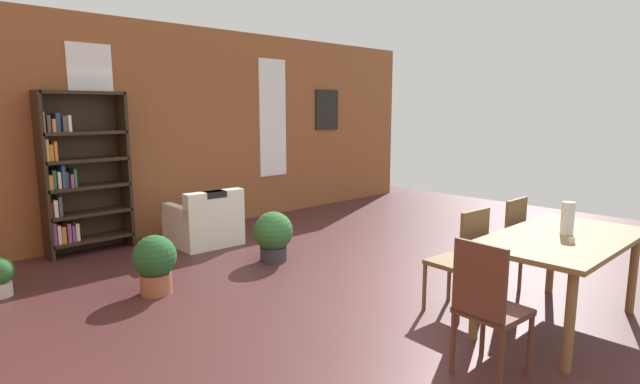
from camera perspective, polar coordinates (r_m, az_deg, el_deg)
ground_plane at (r=5.08m, az=9.50°, el=-11.30°), size 10.79×10.79×0.00m
back_wall_brick at (r=7.73m, az=-14.22°, el=6.90°), size 9.30×0.12×2.96m
window_pane_0 at (r=7.05m, az=-24.34°, el=7.34°), size 0.55×0.02×1.93m
window_pane_1 at (r=8.49m, az=-5.40°, el=8.35°), size 0.55×0.02×1.93m
dining_table at (r=4.57m, az=25.79°, el=-5.65°), size 1.67×0.90×0.76m
vase_on_table at (r=4.59m, az=26.32°, el=-2.70°), size 0.10×0.10×0.27m
tealight_candle_0 at (r=4.34m, az=26.71°, el=-4.94°), size 0.04×0.04×0.04m
tealight_candle_1 at (r=5.00m, az=26.02°, el=-3.13°), size 0.04×0.04×0.04m
dining_chair_far_left at (r=4.55m, az=15.85°, el=-7.19°), size 0.43×0.43×0.95m
dining_chair_far_right at (r=5.20m, az=20.10°, el=-5.34°), size 0.40×0.40×0.95m
dining_chair_head_left at (r=3.56m, az=18.50°, el=-12.06°), size 0.43×0.43×0.95m
bookshelf_tall at (r=6.83m, az=-25.72°, el=1.84°), size 1.01×0.32×2.00m
armchair_white at (r=6.85m, az=-12.96°, el=-3.52°), size 0.84×0.84×0.75m
potted_plant_corner at (r=5.96m, az=-5.33°, el=-4.84°), size 0.47×0.47×0.59m
potted_plant_window at (r=5.17m, az=-18.25°, el=-7.56°), size 0.42×0.42×0.58m
framed_picture at (r=9.33m, az=0.79°, el=9.33°), size 0.56×0.03×0.72m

